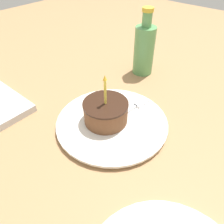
# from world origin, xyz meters

# --- Properties ---
(ground_plane) EXTENTS (2.40, 2.40, 0.04)m
(ground_plane) POSITION_xyz_m (0.00, 0.00, -0.02)
(ground_plane) COLOR #9E754C
(ground_plane) RESTS_ON ground
(plate) EXTENTS (0.28, 0.28, 0.02)m
(plate) POSITION_xyz_m (-0.01, -0.02, 0.01)
(plate) COLOR white
(plate) RESTS_ON ground_plane
(cake_slice) EXTENTS (0.11, 0.11, 0.13)m
(cake_slice) POSITION_xyz_m (-0.02, -0.03, 0.04)
(cake_slice) COLOR brown
(cake_slice) RESTS_ON plate
(fork) EXTENTS (0.03, 0.17, 0.00)m
(fork) POSITION_xyz_m (0.01, 0.03, 0.02)
(fork) COLOR silver
(fork) RESTS_ON plate
(bottle) EXTENTS (0.07, 0.07, 0.21)m
(bottle) POSITION_xyz_m (-0.10, 0.25, 0.09)
(bottle) COLOR #599959
(bottle) RESTS_ON ground_plane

